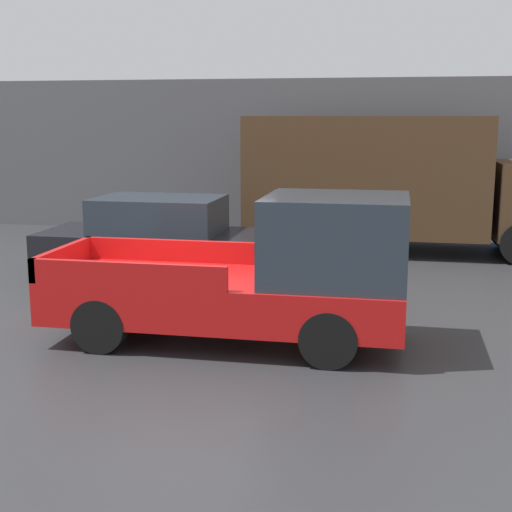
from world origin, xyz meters
TOP-DOWN VIEW (x-y plane):
  - ground_plane at (0.00, 0.00)m, footprint 60.00×60.00m
  - building_wall at (0.00, 9.42)m, footprint 28.00×0.15m
  - pickup_truck at (1.34, -0.48)m, footprint 5.12×1.93m
  - car at (-1.50, 3.02)m, footprint 4.41×1.95m
  - delivery_truck at (2.98, 7.12)m, footprint 7.43×2.34m
  - newspaper_box at (5.93, 9.10)m, footprint 0.45×0.40m

SIDE VIEW (x-z plane):
  - ground_plane at x=0.00m, z-range 0.00..0.00m
  - newspaper_box at x=5.93m, z-range 0.00..1.05m
  - car at x=-1.50m, z-range 0.01..1.69m
  - pickup_truck at x=1.34m, z-range -0.09..2.08m
  - delivery_truck at x=2.98m, z-range 0.12..3.35m
  - building_wall at x=0.00m, z-range 0.00..4.23m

